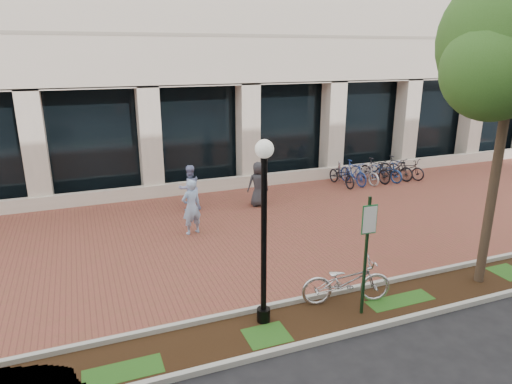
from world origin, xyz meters
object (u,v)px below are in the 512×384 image
object	(u,v)px
lamppost	(264,224)
pedestrian_left	(191,207)
parking_sign	(367,242)
pedestrian_right	(259,184)
locked_bicycle	(346,281)
bike_rack_cluster	(375,171)
bollard	(339,171)
pedestrian_mid	(190,188)

from	to	relation	value
lamppost	pedestrian_left	world-z (taller)	lamppost
parking_sign	pedestrian_right	xyz separation A→B (m)	(0.60, 7.52, -0.85)
locked_bicycle	bike_rack_cluster	world-z (taller)	locked_bicycle
locked_bicycle	pedestrian_right	xyz separation A→B (m)	(0.68, 6.99, 0.29)
parking_sign	locked_bicycle	bearing A→B (deg)	101.88
bollard	locked_bicycle	bearing A→B (deg)	-120.36
parking_sign	bike_rack_cluster	world-z (taller)	parking_sign
bollard	pedestrian_right	bearing A→B (deg)	-158.19
lamppost	pedestrian_right	xyz separation A→B (m)	(2.68, 7.02, -1.37)
bollard	pedestrian_left	bearing A→B (deg)	-154.43
lamppost	pedestrian_right	distance (m)	7.63
lamppost	bike_rack_cluster	bearing A→B (deg)	43.67
bollard	bike_rack_cluster	size ratio (longest dim) A/B	0.21
bollard	lamppost	bearing A→B (deg)	-129.05
pedestrian_left	pedestrian_right	world-z (taller)	pedestrian_left
pedestrian_right	bike_rack_cluster	xyz separation A→B (m)	(5.88, 1.15, -0.34)
pedestrian_left	bollard	distance (m)	8.17
parking_sign	lamppost	size ratio (longest dim) A/B	0.69
parking_sign	bollard	distance (m)	10.66
pedestrian_right	bike_rack_cluster	size ratio (longest dim) A/B	0.39
pedestrian_left	bike_rack_cluster	xyz separation A→B (m)	(8.78, 2.89, -0.39)
parking_sign	locked_bicycle	distance (m)	1.26
locked_bicycle	pedestrian_right	world-z (taller)	pedestrian_right
lamppost	pedestrian_mid	bearing A→B (deg)	88.13
lamppost	locked_bicycle	xyz separation A→B (m)	(2.00, 0.03, -1.66)
lamppost	bollard	distance (m)	11.46
pedestrian_left	pedestrian_right	bearing A→B (deg)	-165.19
lamppost	bike_rack_cluster	xyz separation A→B (m)	(8.56, 8.17, -1.71)
parking_sign	pedestrian_mid	bearing A→B (deg)	106.03
parking_sign	lamppost	xyz separation A→B (m)	(-2.08, 0.51, 0.52)
pedestrian_mid	pedestrian_right	xyz separation A→B (m)	(2.44, -0.46, 0.00)
pedestrian_mid	parking_sign	bearing A→B (deg)	94.55
pedestrian_left	pedestrian_mid	size ratio (longest dim) A/B	1.06
lamppost	pedestrian_mid	size ratio (longest dim) A/B	2.35
lamppost	locked_bicycle	distance (m)	2.60
bike_rack_cluster	parking_sign	bearing A→B (deg)	-136.31
parking_sign	pedestrian_mid	world-z (taller)	parking_sign
lamppost	pedestrian_mid	world-z (taller)	lamppost
parking_sign	pedestrian_left	xyz separation A→B (m)	(-2.30, 5.79, -0.80)
pedestrian_mid	pedestrian_right	distance (m)	2.48
pedestrian_right	locked_bicycle	bearing A→B (deg)	89.39
lamppost	pedestrian_right	bearing A→B (deg)	69.10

